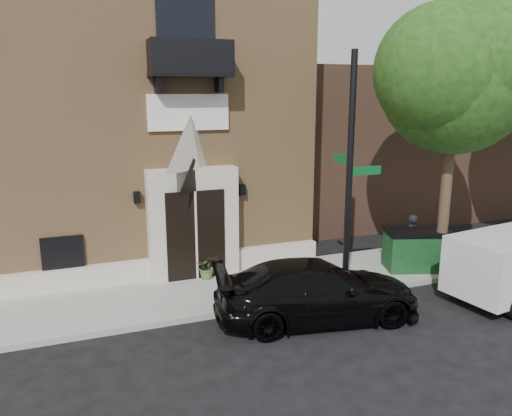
{
  "coord_description": "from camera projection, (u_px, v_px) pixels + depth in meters",
  "views": [
    {
      "loc": [
        -4.17,
        -10.99,
        5.48
      ],
      "look_at": [
        0.66,
        2.0,
        2.22
      ],
      "focal_mm": 35.0,
      "sensor_mm": 36.0,
      "label": 1
    }
  ],
  "objects": [
    {
      "name": "street_sign",
      "position": [
        350.0,
        175.0,
        13.07
      ],
      "size": [
        1.01,
        1.01,
        6.35
      ],
      "rotation": [
        0.0,
        0.0,
        -0.04
      ],
      "color": "black",
      "rests_on": "sidewalk"
    },
    {
      "name": "dumpster",
      "position": [
        417.0,
        249.0,
        15.22
      ],
      "size": [
        2.14,
        1.61,
        1.24
      ],
      "rotation": [
        0.0,
        0.0,
        -0.31
      ],
      "color": "#0E361A",
      "rests_on": "sidewalk"
    },
    {
      "name": "black_sedan",
      "position": [
        317.0,
        291.0,
        12.15
      ],
      "size": [
        5.28,
        2.77,
        1.46
      ],
      "primitive_type": "imported",
      "rotation": [
        0.0,
        0.0,
        1.42
      ],
      "color": "black",
      "rests_on": "ground"
    },
    {
      "name": "planter",
      "position": [
        207.0,
        267.0,
        14.49
      ],
      "size": [
        0.65,
        0.57,
        0.71
      ],
      "primitive_type": "imported",
      "rotation": [
        0.0,
        0.0,
        -0.02
      ],
      "color": "#4E6833",
      "rests_on": "sidewalk"
    },
    {
      "name": "street_tree_left",
      "position": [
        459.0,
        77.0,
        13.72
      ],
      "size": [
        4.97,
        4.38,
        7.77
      ],
      "color": "#38281C",
      "rests_on": "sidewalk"
    },
    {
      "name": "church",
      "position": [
        103.0,
        115.0,
        17.88
      ],
      "size": [
        12.2,
        11.01,
        9.3
      ],
      "color": "#A97E4F",
      "rests_on": "ground"
    },
    {
      "name": "fire_hydrant",
      "position": [
        474.0,
        257.0,
        15.15
      ],
      "size": [
        0.48,
        0.38,
        0.84
      ],
      "color": "#A00307",
      "rests_on": "sidewalk"
    },
    {
      "name": "neighbour_building",
      "position": [
        424.0,
        139.0,
        24.25
      ],
      "size": [
        18.0,
        8.0,
        6.4
      ],
      "primitive_type": "cube",
      "color": "brown",
      "rests_on": "ground"
    },
    {
      "name": "ground",
      "position": [
        259.0,
        312.0,
        12.7
      ],
      "size": [
        120.0,
        120.0,
        0.0
      ],
      "primitive_type": "plane",
      "color": "black",
      "rests_on": "ground"
    },
    {
      "name": "sidewalk",
      "position": [
        273.0,
        283.0,
        14.39
      ],
      "size": [
        42.0,
        3.0,
        0.15
      ],
      "primitive_type": "cube",
      "color": "gray",
      "rests_on": "ground"
    },
    {
      "name": "pedestrian_near",
      "position": [
        410.0,
        239.0,
        15.69
      ],
      "size": [
        0.68,
        0.59,
        1.57
      ],
      "primitive_type": "imported",
      "rotation": [
        0.0,
        0.0,
        3.61
      ],
      "color": "black",
      "rests_on": "sidewalk"
    }
  ]
}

